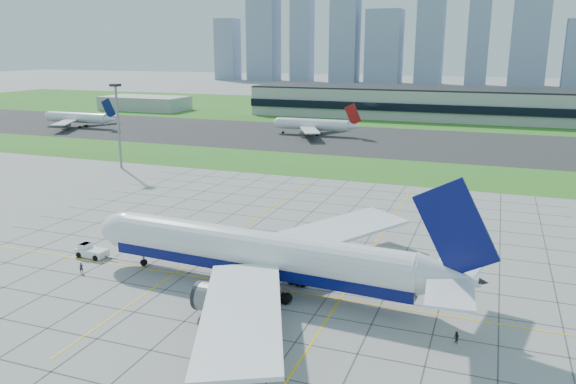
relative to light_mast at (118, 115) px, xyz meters
name	(u,v)px	position (x,y,z in m)	size (l,w,h in m)	color
ground	(235,278)	(70.00, -65.00, -16.18)	(1400.00, 1400.00, 0.00)	#9C9C97
grass_median	(362,169)	(70.00, 25.00, -16.16)	(700.00, 35.00, 0.04)	#377120
asphalt_taxiway	(394,141)	(70.00, 80.00, -16.15)	(700.00, 75.00, 0.04)	#383838
grass_far	(428,112)	(70.00, 190.00, -16.16)	(700.00, 145.00, 0.04)	#377120
apron_markings	(264,255)	(70.43, -53.91, -16.17)	(120.00, 130.00, 0.03)	#474744
terminal	(503,105)	(110.00, 164.87, -8.29)	(260.00, 43.00, 15.80)	#B7B7B2
service_block	(145,103)	(-90.00, 145.00, -12.18)	(50.00, 25.00, 8.00)	#B7B7B2
light_mast	(118,115)	(0.00, 0.00, 0.00)	(2.50, 2.50, 25.60)	gray
city_skyline	(455,24)	(61.29, 455.00, 42.91)	(523.00, 32.40, 160.00)	#8594AE
airliner	(260,254)	(75.41, -67.16, -10.66)	(64.15, 64.86, 20.18)	white
pushback_tug	(91,251)	(41.95, -65.46, -15.16)	(8.32, 3.19, 2.30)	white
crew_near	(81,268)	(45.36, -71.98, -15.32)	(0.63, 0.41, 1.73)	black
crew_far	(456,338)	(104.99, -74.24, -15.38)	(0.78, 0.61, 1.60)	black
distant_jet_0	(79,118)	(-74.97, 69.67, -11.70)	(37.67, 42.66, 14.08)	white
distant_jet_1	(314,125)	(35.25, 84.92, -11.70)	(36.22, 42.66, 14.08)	white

